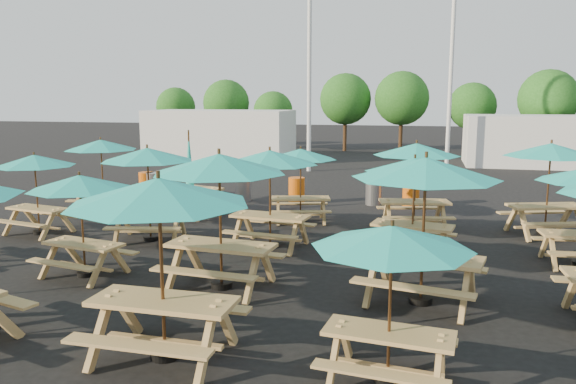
% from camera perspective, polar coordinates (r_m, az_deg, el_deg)
% --- Properties ---
extents(ground, '(120.00, 120.00, 0.00)m').
position_cam_1_polar(ground, '(13.35, -1.53, -5.71)').
color(ground, black).
rests_on(ground, ground).
extents(picnic_unit_2, '(2.37, 2.37, 2.10)m').
position_cam_1_polar(picnic_unit_2, '(15.76, -24.35, 2.57)').
color(picnic_unit_2, tan).
rests_on(picnic_unit_2, ground).
extents(picnic_unit_3, '(2.55, 2.55, 2.26)m').
position_cam_1_polar(picnic_unit_3, '(18.25, -18.47, 4.23)').
color(picnic_unit_3, tan).
rests_on(picnic_unit_3, ground).
extents(picnic_unit_5, '(2.33, 2.33, 2.06)m').
position_cam_1_polar(picnic_unit_5, '(11.63, -20.38, 0.44)').
color(picnic_unit_5, tan).
rests_on(picnic_unit_5, ground).
extents(picnic_unit_6, '(2.68, 2.68, 2.33)m').
position_cam_1_polar(picnic_unit_6, '(14.11, -14.08, 3.26)').
color(picnic_unit_6, tan).
rests_on(picnic_unit_6, ground).
extents(picnic_unit_7, '(2.43, 2.26, 2.57)m').
position_cam_1_polar(picnic_unit_7, '(17.13, -9.94, 1.17)').
color(picnic_unit_7, tan).
rests_on(picnic_unit_7, ground).
extents(picnic_unit_8, '(2.48, 2.48, 2.51)m').
position_cam_1_polar(picnic_unit_8, '(7.52, -12.97, -0.83)').
color(picnic_unit_8, tan).
rests_on(picnic_unit_8, ground).
extents(picnic_unit_9, '(2.69, 2.69, 2.54)m').
position_cam_1_polar(picnic_unit_9, '(10.23, -6.99, 2.20)').
color(picnic_unit_9, tan).
rests_on(picnic_unit_9, ground).
extents(picnic_unit_10, '(2.52, 2.52, 2.34)m').
position_cam_1_polar(picnic_unit_10, '(13.06, -1.86, 3.06)').
color(picnic_unit_10, tan).
rests_on(picnic_unit_10, ground).
extents(picnic_unit_11, '(2.51, 2.51, 2.11)m').
position_cam_1_polar(picnic_unit_11, '(15.83, 1.29, 3.51)').
color(picnic_unit_11, tan).
rests_on(picnic_unit_11, ground).
extents(picnic_unit_12, '(2.18, 2.18, 2.03)m').
position_cam_1_polar(picnic_unit_12, '(6.87, 10.50, -5.32)').
color(picnic_unit_12, tan).
rests_on(picnic_unit_12, ground).
extents(picnic_unit_13, '(2.95, 2.95, 2.56)m').
position_cam_1_polar(picnic_unit_13, '(9.65, 13.81, 1.65)').
color(picnic_unit_13, tan).
rests_on(picnic_unit_13, ground).
extents(picnic_unit_14, '(2.54, 2.54, 2.24)m').
position_cam_1_polar(picnic_unit_14, '(12.54, 12.74, 2.19)').
color(picnic_unit_14, tan).
rests_on(picnic_unit_14, ground).
extents(picnic_unit_15, '(2.69, 2.69, 2.35)m').
position_cam_1_polar(picnic_unit_15, '(15.24, 12.91, 3.81)').
color(picnic_unit_15, tan).
rests_on(picnic_unit_15, ground).
extents(picnic_unit_19, '(2.95, 2.95, 2.41)m').
position_cam_1_polar(picnic_unit_19, '(15.62, 25.13, 3.47)').
color(picnic_unit_19, tan).
rests_on(picnic_unit_19, ground).
extents(waste_bin_0, '(0.54, 0.54, 0.87)m').
position_cam_1_polar(waste_bin_0, '(20.80, -14.16, 0.77)').
color(waste_bin_0, '#D5590C').
rests_on(waste_bin_0, ground).
extents(waste_bin_1, '(0.54, 0.54, 0.87)m').
position_cam_1_polar(waste_bin_1, '(20.60, -13.46, 0.72)').
color(waste_bin_1, gray).
rests_on(waste_bin_1, ground).
extents(waste_bin_2, '(0.54, 0.54, 0.87)m').
position_cam_1_polar(waste_bin_2, '(19.31, -4.58, 0.37)').
color(waste_bin_2, gray).
rests_on(waste_bin_2, ground).
extents(waste_bin_3, '(0.54, 0.54, 0.87)m').
position_cam_1_polar(waste_bin_3, '(18.83, 0.88, 0.16)').
color(waste_bin_3, '#D5590C').
rests_on(waste_bin_3, ground).
extents(waste_bin_4, '(0.54, 0.54, 0.87)m').
position_cam_1_polar(waste_bin_4, '(18.79, 8.71, 0.03)').
color(waste_bin_4, gray).
rests_on(waste_bin_4, ground).
extents(waste_bin_5, '(0.54, 0.54, 0.87)m').
position_cam_1_polar(waste_bin_5, '(18.82, 12.38, -0.07)').
color(waste_bin_5, '#D5590C').
rests_on(waste_bin_5, ground).
extents(mast_0, '(0.20, 0.20, 12.00)m').
position_cam_1_polar(mast_0, '(27.08, 2.20, 14.84)').
color(mast_0, silver).
rests_on(mast_0, ground).
extents(mast_1, '(0.20, 0.20, 12.00)m').
position_cam_1_polar(mast_1, '(28.56, 16.35, 14.20)').
color(mast_1, silver).
rests_on(mast_1, ground).
extents(event_tent_0, '(8.00, 4.00, 2.80)m').
position_cam_1_polar(event_tent_0, '(32.55, -6.89, 5.79)').
color(event_tent_0, silver).
rests_on(event_tent_0, ground).
extents(event_tent_1, '(7.00, 4.00, 2.60)m').
position_cam_1_polar(event_tent_1, '(32.00, 23.81, 4.80)').
color(event_tent_1, silver).
rests_on(event_tent_1, ground).
extents(tree_0, '(2.80, 2.80, 4.24)m').
position_cam_1_polar(tree_0, '(41.52, -11.34, 8.46)').
color(tree_0, '#382314').
rests_on(tree_0, ground).
extents(tree_1, '(3.11, 3.11, 4.72)m').
position_cam_1_polar(tree_1, '(38.63, -6.30, 8.99)').
color(tree_1, '#382314').
rests_on(tree_1, ground).
extents(tree_2, '(2.59, 2.59, 3.93)m').
position_cam_1_polar(tree_2, '(37.39, -1.52, 8.22)').
color(tree_2, '#382314').
rests_on(tree_2, ground).
extents(tree_3, '(3.36, 3.36, 5.09)m').
position_cam_1_polar(tree_3, '(37.49, 5.85, 9.37)').
color(tree_3, '#382314').
rests_on(tree_3, ground).
extents(tree_4, '(3.41, 3.41, 5.17)m').
position_cam_1_polar(tree_4, '(36.71, 11.48, 9.31)').
color(tree_4, '#382314').
rests_on(tree_4, ground).
extents(tree_5, '(2.94, 2.94, 4.45)m').
position_cam_1_polar(tree_5, '(37.21, 18.22, 8.28)').
color(tree_5, '#382314').
rests_on(tree_5, ground).
extents(tree_6, '(3.38, 3.38, 5.13)m').
position_cam_1_polar(tree_6, '(35.98, 24.92, 8.56)').
color(tree_6, '#382314').
rests_on(tree_6, ground).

